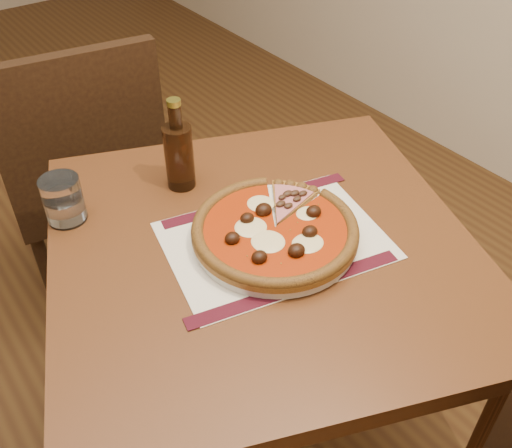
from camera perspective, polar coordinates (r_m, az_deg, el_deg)
The scene contains 8 objects.
table at distance 1.17m, azimuth 0.59°, elevation -5.46°, with size 1.04×1.04×0.75m.
chair_far at distance 1.75m, azimuth -16.77°, elevation 5.22°, with size 0.50×0.50×0.93m.
placemat at distance 1.10m, azimuth 1.88°, elevation -1.64°, with size 0.41×0.29×0.00m, color silver.
plate at distance 1.09m, azimuth 1.89°, elevation -1.24°, with size 0.31×0.31×0.02m, color white.
pizza at distance 1.08m, azimuth 1.91°, elevation -0.46°, with size 0.32×0.32×0.04m.
ham_slice at distance 1.16m, azimuth 3.01°, elevation 2.64°, with size 0.14×0.12×0.02m.
water_glass at distance 1.18m, azimuth -18.72°, elevation 2.32°, with size 0.08×0.08×0.10m, color white.
bottle at distance 1.21m, azimuth -7.72°, elevation 6.99°, with size 0.06×0.06×0.20m.
Camera 1 is at (0.36, -1.52, 1.48)m, focal length 40.00 mm.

